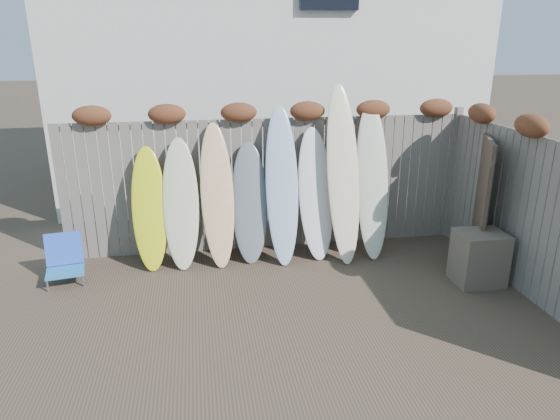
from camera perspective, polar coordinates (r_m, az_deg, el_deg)
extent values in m
plane|color=#493A2D|center=(5.77, 2.04, -13.29)|extent=(80.00, 80.00, 0.00)
cube|color=slate|center=(7.55, -1.52, 2.89)|extent=(6.00, 0.10, 2.00)
cube|color=slate|center=(8.48, 19.04, 3.98)|extent=(0.10, 0.10, 2.10)
ellipsoid|color=brown|center=(7.35, -20.72, 10.04)|extent=(0.52, 0.28, 0.28)
ellipsoid|color=brown|center=(7.23, -12.80, 10.64)|extent=(0.52, 0.28, 0.28)
ellipsoid|color=brown|center=(7.24, -4.74, 11.05)|extent=(0.52, 0.28, 0.28)
ellipsoid|color=brown|center=(7.39, 3.15, 11.24)|extent=(0.52, 0.28, 0.28)
ellipsoid|color=brown|center=(7.67, 10.60, 11.23)|extent=(0.52, 0.28, 0.28)
ellipsoid|color=brown|center=(8.07, 17.42, 11.06)|extent=(0.52, 0.28, 0.28)
cube|color=slate|center=(6.73, 27.69, -1.33)|extent=(0.10, 4.40, 2.00)
ellipsoid|color=brown|center=(6.76, 26.83, 8.59)|extent=(0.28, 0.56, 0.28)
ellipsoid|color=brown|center=(7.67, 22.06, 10.20)|extent=(0.28, 0.56, 0.28)
cube|color=silver|center=(11.39, -2.06, 18.42)|extent=(8.00, 5.00, 6.00)
cube|color=#2775C3|center=(7.22, -23.32, -6.44)|extent=(0.53, 0.49, 0.03)
cube|color=blue|center=(7.34, -23.48, -4.05)|extent=(0.49, 0.22, 0.43)
cylinder|color=silver|center=(7.12, -25.03, -7.82)|extent=(0.03, 0.03, 0.18)
cylinder|color=silver|center=(7.44, -24.83, -6.66)|extent=(0.03, 0.03, 0.18)
cylinder|color=silver|center=(7.08, -21.55, -7.49)|extent=(0.03, 0.03, 0.18)
cylinder|color=silver|center=(7.40, -21.51, -6.33)|extent=(0.03, 0.03, 0.18)
cube|color=#50423C|center=(7.10, 21.78, -5.10)|extent=(0.61, 0.51, 0.71)
cube|color=brown|center=(7.54, 21.89, 0.87)|extent=(0.56, 1.14, 1.84)
ellipsoid|color=yellow|center=(7.18, -14.70, 0.13)|extent=(0.49, 0.62, 1.69)
ellipsoid|color=beige|center=(7.12, -11.27, 0.70)|extent=(0.52, 0.66, 1.80)
ellipsoid|color=#FFB38C|center=(7.10, -7.18, 1.66)|extent=(0.49, 0.72, 1.99)
ellipsoid|color=slate|center=(7.20, -3.50, 0.83)|extent=(0.56, 0.65, 1.70)
ellipsoid|color=#A0BADF|center=(7.13, 0.22, 2.81)|extent=(0.50, 0.80, 2.21)
ellipsoid|color=white|center=(7.32, 4.09, 1.87)|extent=(0.54, 0.69, 1.89)
ellipsoid|color=beige|center=(7.24, 7.23, 4.07)|extent=(0.47, 0.87, 2.49)
ellipsoid|color=beige|center=(7.46, 10.48, 3.29)|extent=(0.54, 0.82, 2.23)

